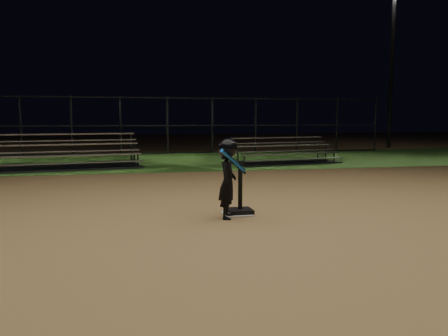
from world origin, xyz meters
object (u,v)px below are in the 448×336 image
(batting_tee, at_px, (240,203))
(bleacher_right, at_px, (284,158))
(child_batter, at_px, (228,176))
(light_pole_right, at_px, (393,54))
(home_plate, at_px, (237,214))
(bleacher_left, at_px, (68,161))

(batting_tee, xyz_separation_m, bleacher_right, (3.53, 7.89, 0.01))
(child_batter, distance_m, light_pole_right, 19.94)
(home_plate, bearing_deg, batting_tee, 29.91)
(home_plate, height_order, light_pole_right, light_pole_right)
(home_plate, height_order, bleacher_left, bleacher_left)
(batting_tee, relative_size, bleacher_right, 0.21)
(batting_tee, bearing_deg, bleacher_right, 65.89)
(child_batter, xyz_separation_m, bleacher_right, (3.80, 8.16, -0.47))
(bleacher_right, bearing_deg, batting_tee, -124.91)
(home_plate, distance_m, bleacher_left, 8.62)
(batting_tee, distance_m, child_batter, 0.61)
(bleacher_right, bearing_deg, light_pole_right, 29.05)
(bleacher_right, bearing_deg, home_plate, -125.19)
(batting_tee, distance_m, bleacher_left, 8.61)
(bleacher_left, bearing_deg, bleacher_right, -8.74)
(bleacher_left, bearing_deg, light_pole_right, 15.09)
(batting_tee, bearing_deg, home_plate, -150.09)
(batting_tee, relative_size, bleacher_left, 0.17)
(home_plate, relative_size, light_pole_right, 0.05)
(bleacher_left, bearing_deg, home_plate, -75.00)
(light_pole_right, bearing_deg, bleacher_right, -140.16)
(batting_tee, height_order, bleacher_right, bleacher_right)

